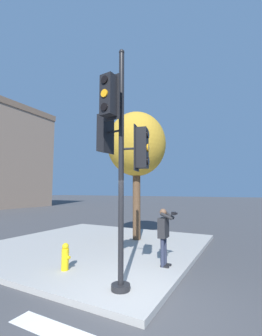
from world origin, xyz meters
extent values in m
plane|color=#424244|center=(0.00, 0.00, 0.00)|extent=(160.00, 160.00, 0.00)
cube|color=#9E9B96|center=(3.50, 3.50, 0.07)|extent=(8.00, 8.00, 0.14)
cylinder|color=black|center=(0.31, 0.43, 0.20)|extent=(0.41, 0.41, 0.12)
cylinder|color=black|center=(0.31, 0.43, 2.89)|extent=(0.12, 0.12, 5.27)
sphere|color=black|center=(0.31, 0.43, 5.57)|extent=(0.14, 0.14, 0.14)
cylinder|color=black|center=(0.32, 0.64, 3.65)|extent=(0.06, 0.31, 0.05)
cube|color=black|center=(0.33, 0.91, 3.65)|extent=(0.31, 0.25, 0.90)
cube|color=black|center=(0.33, 0.78, 3.65)|extent=(0.42, 0.04, 1.02)
cylinder|color=black|center=(0.34, 1.05, 3.95)|extent=(0.17, 0.04, 0.17)
cylinder|color=orange|center=(0.34, 1.05, 3.65)|extent=(0.17, 0.04, 0.17)
cylinder|color=black|center=(0.34, 1.05, 3.35)|extent=(0.17, 0.04, 0.17)
cylinder|color=black|center=(0.36, 0.22, 3.21)|extent=(0.12, 0.31, 0.05)
cube|color=black|center=(0.42, -0.05, 3.21)|extent=(0.35, 0.30, 0.90)
cube|color=black|center=(0.39, 0.08, 3.21)|extent=(0.41, 0.12, 1.02)
cylinder|color=black|center=(0.45, -0.18, 3.51)|extent=(0.17, 0.07, 0.17)
cylinder|color=orange|center=(0.45, -0.18, 3.21)|extent=(0.17, 0.07, 0.17)
cylinder|color=black|center=(0.45, -0.18, 2.91)|extent=(0.17, 0.07, 0.17)
cylinder|color=black|center=(0.09, 0.45, 4.31)|extent=(0.31, 0.08, 0.05)
cube|color=black|center=(-0.18, 0.47, 4.31)|extent=(0.27, 0.32, 0.90)
cube|color=black|center=(-0.05, 0.46, 4.31)|extent=(0.06, 0.42, 1.02)
cylinder|color=black|center=(-0.31, 0.48, 4.61)|extent=(0.05, 0.17, 0.17)
cylinder|color=orange|center=(-0.31, 0.48, 4.31)|extent=(0.05, 0.17, 0.17)
cylinder|color=black|center=(-0.31, 0.48, 4.01)|extent=(0.05, 0.17, 0.17)
cube|color=black|center=(2.11, 0.06, 0.16)|extent=(0.09, 0.24, 0.05)
cube|color=black|center=(2.31, 0.06, 0.16)|extent=(0.09, 0.24, 0.05)
cylinder|color=#282D42|center=(2.11, 0.12, 0.53)|extent=(0.11, 0.11, 0.79)
cylinder|color=#282D42|center=(2.31, 0.12, 0.53)|extent=(0.11, 0.11, 0.79)
cube|color=#232326|center=(2.21, 0.12, 1.20)|extent=(0.40, 0.22, 0.56)
sphere|color=brown|center=(2.21, 0.12, 1.64)|extent=(0.21, 0.21, 0.21)
cube|color=black|center=(2.21, -0.19, 1.62)|extent=(0.12, 0.10, 0.09)
cylinder|color=black|center=(2.21, -0.26, 1.62)|extent=(0.06, 0.08, 0.06)
cylinder|color=#232326|center=(2.08, -0.02, 1.55)|extent=(0.23, 0.35, 0.22)
cylinder|color=#232326|center=(2.35, -0.02, 1.55)|extent=(0.23, 0.35, 0.22)
cylinder|color=brown|center=(4.98, 2.34, 1.79)|extent=(0.34, 0.34, 3.31)
ellipsoid|color=#BC8E28|center=(4.98, 2.34, 4.38)|extent=(2.66, 2.66, 2.93)
cylinder|color=yellow|center=(0.66, 2.37, 0.42)|extent=(0.19, 0.19, 0.57)
sphere|color=yellow|center=(0.66, 2.37, 0.76)|extent=(0.17, 0.17, 0.17)
cylinder|color=yellow|center=(0.66, 2.24, 0.48)|extent=(0.09, 0.06, 0.09)
camera|label=1|loc=(-4.07, -2.12, 2.27)|focal=24.00mm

